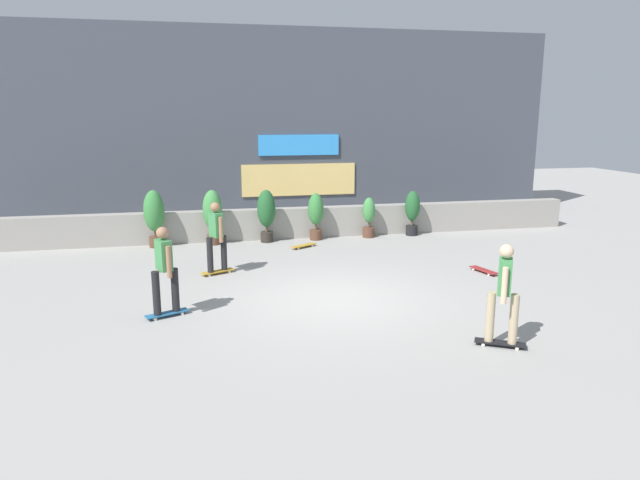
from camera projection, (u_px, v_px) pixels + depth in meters
ground_plane at (336, 299)px, 11.68m from camera, size 48.00×48.00×0.00m
planter_wall at (289, 223)px, 17.31m from camera, size 18.00×0.40×0.90m
building_backdrop at (270, 125)px, 20.52m from camera, size 20.00×2.08×6.50m
potted_plant_0 at (154, 214)px, 15.98m from camera, size 0.57×0.57×1.61m
potted_plant_1 at (213, 213)px, 16.31m from camera, size 0.55×0.55×1.57m
potted_plant_2 at (266, 212)px, 16.63m from camera, size 0.53×0.53×1.53m
potted_plant_3 at (316, 213)px, 16.96m from camera, size 0.46×0.46×1.39m
potted_plant_4 at (369, 216)px, 17.32m from camera, size 0.37×0.37×1.21m
potted_plant_5 at (412, 210)px, 17.58m from camera, size 0.45×0.45×1.37m
skater_by_wall_right at (164, 268)px, 10.46m from camera, size 0.81×0.52×1.70m
skater_mid_plaza at (504, 291)px, 9.10m from camera, size 0.79×0.57×1.70m
skater_by_wall_left at (216, 235)px, 13.27m from camera, size 0.81×0.52×1.70m
skateboard_near_camera at (484, 270)px, 13.58m from camera, size 0.40×0.82×0.08m
skateboard_aside at (304, 246)px, 16.09m from camera, size 0.79×0.58×0.08m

